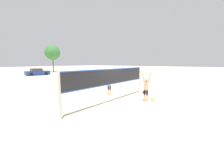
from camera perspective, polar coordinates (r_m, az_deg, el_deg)
name	(u,v)px	position (r m, az deg, el deg)	size (l,w,h in m)	color
ground_plane	(112,102)	(10.49, 0.00, -6.93)	(200.00, 200.00, 0.00)	beige
volleyball_net	(112,79)	(10.18, 0.00, 1.90)	(8.27, 0.13, 2.32)	beige
player_spiker	(146,87)	(10.78, 12.84, -0.95)	(0.28, 0.69, 2.03)	tan
player_blocker	(109,82)	(12.37, -1.09, 0.69)	(0.28, 0.70, 2.13)	beige
volleyball	(152,99)	(11.26, 15.11, -5.57)	(0.23, 0.23, 0.23)	yellow
gear_bag	(145,92)	(13.78, 12.54, -3.02)	(0.51, 0.29, 0.21)	maroon
parked_car_near	(37,72)	(36.34, -26.57, 4.06)	(5.01, 2.61, 1.48)	navy
tree_left_cluster	(52,53)	(46.06, -21.74, 11.07)	(4.19, 4.19, 7.62)	brown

